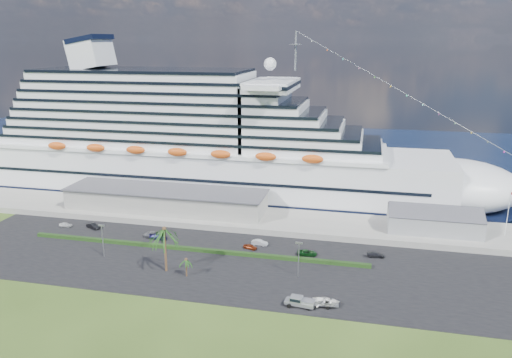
% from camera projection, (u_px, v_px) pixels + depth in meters
% --- Properties ---
extents(ground, '(420.00, 420.00, 0.00)m').
position_uv_depth(ground, '(202.00, 284.00, 108.81)').
color(ground, '#334C19').
rests_on(ground, ground).
extents(asphalt_lot, '(140.00, 38.00, 0.12)m').
position_uv_depth(asphalt_lot, '(217.00, 262.00, 119.12)').
color(asphalt_lot, black).
rests_on(asphalt_lot, ground).
extents(wharf, '(240.00, 20.00, 1.80)m').
position_uv_depth(wharf, '(246.00, 218.00, 146.11)').
color(wharf, gray).
rests_on(wharf, ground).
extents(water, '(420.00, 160.00, 0.02)m').
position_uv_depth(water, '(293.00, 155.00, 230.83)').
color(water, black).
rests_on(water, ground).
extents(cruise_ship, '(191.00, 38.00, 54.00)m').
position_uv_depth(cruise_ship, '(202.00, 146.00, 169.00)').
color(cruise_ship, silver).
rests_on(cruise_ship, ground).
extents(terminal_building, '(61.00, 15.00, 6.30)m').
position_uv_depth(terminal_building, '(166.00, 199.00, 150.37)').
color(terminal_building, gray).
rests_on(terminal_building, wharf).
extents(port_shed, '(24.00, 12.31, 7.37)m').
position_uv_depth(port_shed, '(434.00, 221.00, 134.00)').
color(port_shed, gray).
rests_on(port_shed, wharf).
extents(flagpole, '(1.08, 0.16, 12.00)m').
position_uv_depth(flagpole, '(508.00, 212.00, 129.08)').
color(flagpole, silver).
rests_on(flagpole, wharf).
extents(hedge, '(88.00, 1.10, 0.90)m').
position_uv_depth(hedge, '(192.00, 249.00, 125.40)').
color(hedge, black).
rests_on(hedge, asphalt_lot).
extents(lamp_post_left, '(1.60, 0.35, 8.27)m').
position_uv_depth(lamp_post_left, '(102.00, 237.00, 120.89)').
color(lamp_post_left, gray).
rests_on(lamp_post_left, asphalt_lot).
extents(lamp_post_right, '(1.60, 0.35, 8.27)m').
position_uv_depth(lamp_post_right, '(299.00, 255.00, 110.58)').
color(lamp_post_right, gray).
rests_on(lamp_post_right, asphalt_lot).
extents(palm_tall, '(8.82, 8.82, 11.13)m').
position_uv_depth(palm_tall, '(164.00, 234.00, 112.23)').
color(palm_tall, '#47301E').
rests_on(palm_tall, ground).
extents(palm_short, '(3.53, 3.53, 4.56)m').
position_uv_depth(palm_short, '(186.00, 262.00, 111.14)').
color(palm_short, '#47301E').
rests_on(palm_short, ground).
extents(parked_car_0, '(3.72, 1.73, 1.23)m').
position_uv_depth(parked_car_0, '(66.00, 225.00, 141.48)').
color(parked_car_0, silver).
rests_on(parked_car_0, asphalt_lot).
extents(parked_car_1, '(4.71, 3.23, 1.47)m').
position_uv_depth(parked_car_1, '(93.00, 226.00, 140.08)').
color(parked_car_1, black).
rests_on(parked_car_1, asphalt_lot).
extents(parked_car_2, '(5.53, 2.76, 1.50)m').
position_uv_depth(parked_car_2, '(154.00, 235.00, 133.77)').
color(parked_car_2, gray).
rests_on(parked_car_2, asphalt_lot).
extents(parked_car_3, '(4.92, 2.26, 1.40)m').
position_uv_depth(parked_car_3, '(158.00, 237.00, 132.62)').
color(parked_car_3, '#18154A').
rests_on(parked_car_3, asphalt_lot).
extents(parked_car_4, '(3.82, 2.34, 1.21)m').
position_uv_depth(parked_car_4, '(250.00, 247.00, 126.46)').
color(parked_car_4, maroon).
rests_on(parked_car_4, asphalt_lot).
extents(parked_car_5, '(4.36, 1.81, 1.40)m').
position_uv_depth(parked_car_5, '(260.00, 243.00, 128.78)').
color(parked_car_5, silver).
rests_on(parked_car_5, asphalt_lot).
extents(parked_car_6, '(5.05, 2.78, 1.34)m').
position_uv_depth(parked_car_6, '(307.00, 253.00, 122.73)').
color(parked_car_6, '#0E3913').
rests_on(parked_car_6, asphalt_lot).
extents(parked_car_7, '(4.44, 2.13, 1.25)m').
position_uv_depth(parked_car_7, '(376.00, 255.00, 121.71)').
color(parked_car_7, black).
rests_on(parked_car_7, asphalt_lot).
extents(pickup_truck, '(6.13, 2.83, 2.09)m').
position_uv_depth(pickup_truck, '(299.00, 301.00, 99.05)').
color(pickup_truck, black).
rests_on(pickup_truck, asphalt_lot).
extents(boat_trailer, '(6.37, 4.36, 1.80)m').
position_uv_depth(boat_trailer, '(326.00, 301.00, 98.90)').
color(boat_trailer, gray).
rests_on(boat_trailer, asphalt_lot).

